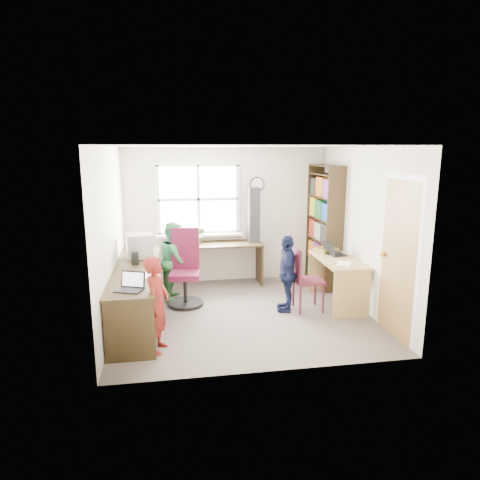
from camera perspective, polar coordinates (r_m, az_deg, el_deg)
The scene contains 19 objects.
room at distance 6.12m, azimuth 0.34°, elevation 1.24°, with size 3.64×3.44×2.44m.
l_desk at distance 5.87m, azimuth -11.90°, elevation -7.20°, with size 2.38×2.95×0.75m.
right_desk at distance 6.76m, azimuth 12.85°, elevation -4.05°, with size 0.63×1.28×0.72m.
bookshelf at distance 7.62m, azimuth 11.13°, elevation 1.51°, with size 0.30×1.02×2.10m.
swivel_chair at distance 6.66m, azimuth -7.31°, elevation -4.28°, with size 0.61×0.61×1.17m.
wooden_chair at distance 6.42m, azimuth 8.53°, elevation -4.88°, with size 0.41×0.41×0.94m.
crt_monitor at distance 6.60m, azimuth -13.23°, elevation -0.77°, with size 0.42×0.39×0.37m.
laptop_left at distance 5.18m, azimuth -14.35°, elevation -5.91°, with size 0.37×0.34×0.21m.
laptop_right at distance 6.91m, azimuth 12.28°, elevation -1.52°, with size 0.33×0.38×0.23m.
speaker_a at distance 6.25m, azimuth -13.80°, elevation -2.36°, with size 0.10×0.10×0.19m.
speaker_b at distance 6.84m, azimuth -12.90°, elevation -1.16°, with size 0.11×0.11×0.18m.
cd_tower at distance 7.50m, azimuth 1.78°, elevation 3.36°, with size 0.22×0.20×0.97m.
game_box at distance 7.11m, azimuth 11.34°, elevation -1.27°, with size 0.41×0.41×0.06m.
paper_a at distance 5.72m, azimuth -12.89°, elevation -4.64°, with size 0.34×0.38×0.00m.
paper_b at distance 6.44m, azimuth 13.70°, elevation -3.05°, with size 0.30×0.33×0.00m.
potted_plant at distance 7.46m, azimuth -5.33°, elevation 0.57°, with size 0.15×0.12×0.27m, color #327E3C.
person_red at distance 5.16m, azimuth -10.99°, elevation -8.43°, with size 0.42×0.28×1.16m, color maroon.
person_green at distance 6.89m, azimuth -8.65°, elevation -2.73°, with size 0.61×0.47×1.25m, color #317A3B.
person_navy at distance 6.35m, azimuth 6.28°, elevation -4.44°, with size 0.67×0.28×1.14m, color #121838.
Camera 1 is at (-1.02, -5.83, 2.36)m, focal length 32.00 mm.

